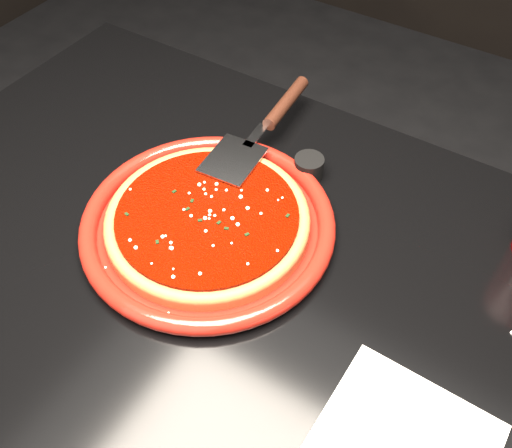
{
  "coord_description": "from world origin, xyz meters",
  "views": [
    {
      "loc": [
        0.24,
        -0.34,
        1.36
      ],
      "look_at": [
        -0.04,
        0.09,
        0.77
      ],
      "focal_mm": 40.0,
      "sensor_mm": 36.0,
      "label": 1
    }
  ],
  "objects_px": {
    "plate": "(208,224)",
    "ramekin": "(309,167)",
    "table": "(248,409)",
    "pizza_server": "(263,128)"
  },
  "relations": [
    {
      "from": "plate",
      "to": "ramekin",
      "type": "distance_m",
      "value": 0.18
    },
    {
      "from": "ramekin",
      "to": "table",
      "type": "bearing_deg",
      "value": -81.65
    },
    {
      "from": "table",
      "to": "plate",
      "type": "bearing_deg",
      "value": 149.55
    },
    {
      "from": "table",
      "to": "ramekin",
      "type": "distance_m",
      "value": 0.46
    },
    {
      "from": "pizza_server",
      "to": "ramekin",
      "type": "height_order",
      "value": "pizza_server"
    },
    {
      "from": "pizza_server",
      "to": "ramekin",
      "type": "relative_size",
      "value": 6.96
    },
    {
      "from": "table",
      "to": "pizza_server",
      "type": "distance_m",
      "value": 0.5
    },
    {
      "from": "table",
      "to": "plate",
      "type": "relative_size",
      "value": 3.38
    },
    {
      "from": "table",
      "to": "ramekin",
      "type": "height_order",
      "value": "ramekin"
    },
    {
      "from": "plate",
      "to": "ramekin",
      "type": "relative_size",
      "value": 7.9
    }
  ]
}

